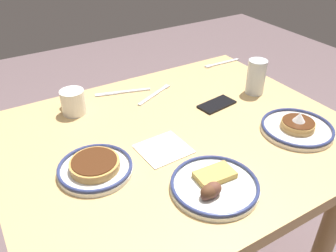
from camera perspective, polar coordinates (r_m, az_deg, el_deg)
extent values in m
cube|color=tan|center=(1.20, 1.55, -2.10)|extent=(1.16, 0.93, 0.04)
cylinder|color=tan|center=(1.88, 7.64, -1.84)|extent=(0.07, 0.07, 0.71)
cylinder|color=tan|center=(1.59, -20.75, -11.79)|extent=(0.07, 0.07, 0.71)
cylinder|color=tan|center=(1.54, 24.51, -14.82)|extent=(0.07, 0.07, 0.71)
cylinder|color=white|center=(1.05, -11.57, -6.89)|extent=(0.22, 0.22, 0.01)
torus|color=navy|center=(1.04, -11.64, -6.38)|extent=(0.22, 0.22, 0.01)
cylinder|color=gold|center=(1.04, -11.65, -6.34)|extent=(0.14, 0.14, 0.01)
cylinder|color=#CD9448|center=(1.04, -11.72, -5.83)|extent=(0.14, 0.14, 0.01)
cylinder|color=#4C2814|center=(1.03, -11.77, -5.50)|extent=(0.13, 0.13, 0.00)
cylinder|color=silver|center=(1.27, 19.95, -0.54)|extent=(0.24, 0.24, 0.01)
torus|color=navy|center=(1.27, 20.05, -0.08)|extent=(0.24, 0.24, 0.01)
cylinder|color=tan|center=(1.27, 20.06, -0.05)|extent=(0.11, 0.11, 0.01)
cylinder|color=tan|center=(1.26, 20.16, 0.41)|extent=(0.11, 0.11, 0.01)
cylinder|color=#4C2814|center=(1.26, 20.23, 0.70)|extent=(0.10, 0.10, 0.00)
cone|color=white|center=(1.25, 20.37, 1.35)|extent=(0.04, 0.04, 0.03)
cylinder|color=white|center=(0.98, 7.46, -9.64)|extent=(0.24, 0.24, 0.01)
torus|color=navy|center=(0.98, 7.51, -9.12)|extent=(0.24, 0.24, 0.01)
cube|color=gold|center=(1.00, 7.51, -7.78)|extent=(0.11, 0.07, 0.02)
ellipsoid|color=brown|center=(0.93, 6.62, -10.39)|extent=(0.05, 0.04, 0.04)
ellipsoid|color=brown|center=(0.94, 7.20, -10.04)|extent=(0.05, 0.04, 0.04)
ellipsoid|color=brown|center=(0.93, 6.22, -10.94)|extent=(0.03, 0.03, 0.03)
ellipsoid|color=brown|center=(0.94, 6.99, -10.52)|extent=(0.04, 0.03, 0.03)
cylinder|color=white|center=(1.33, -14.98, 3.74)|extent=(0.09, 0.09, 0.09)
torus|color=white|center=(1.36, -15.97, 4.35)|extent=(0.03, 0.06, 0.06)
cylinder|color=brown|center=(1.31, -15.16, 4.84)|extent=(0.07, 0.07, 0.01)
cylinder|color=silver|center=(1.45, 13.96, 7.67)|extent=(0.07, 0.07, 0.14)
cylinder|color=black|center=(1.46, 13.85, 6.94)|extent=(0.06, 0.06, 0.09)
cube|color=black|center=(1.36, 7.84, 3.46)|extent=(0.15, 0.09, 0.01)
cube|color=white|center=(1.12, -0.74, -3.71)|extent=(0.16, 0.15, 0.00)
cube|color=silver|center=(1.72, 8.75, 9.97)|extent=(0.18, 0.02, 0.01)
cube|color=silver|center=(1.68, 6.28, 9.62)|extent=(0.03, 0.00, 0.00)
cube|color=silver|center=(1.68, 6.40, 9.54)|extent=(0.03, 0.00, 0.00)
cube|color=silver|center=(1.67, 6.52, 9.47)|extent=(0.03, 0.00, 0.00)
cube|color=silver|center=(1.67, 6.64, 9.40)|extent=(0.03, 0.00, 0.00)
cube|color=silver|center=(1.42, -2.24, 5.01)|extent=(0.18, 0.10, 0.01)
cube|color=silver|center=(1.48, 0.04, 6.31)|extent=(0.03, 0.02, 0.00)
cube|color=silver|center=(1.48, -0.15, 6.36)|extent=(0.03, 0.02, 0.00)
cube|color=silver|center=(1.48, -0.35, 6.42)|extent=(0.03, 0.02, 0.00)
cube|color=silver|center=(1.49, -0.54, 6.48)|extent=(0.03, 0.02, 0.00)
cube|color=silver|center=(1.45, -6.55, 5.52)|extent=(0.18, 0.07, 0.01)
cube|color=silver|center=(1.44, -9.86, 5.09)|extent=(0.09, 0.05, 0.00)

